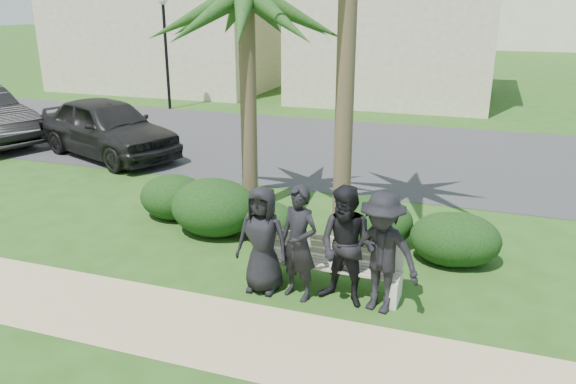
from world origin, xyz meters
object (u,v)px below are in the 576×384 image
Objects in this scene: street_lamp at (165,32)px; car_a at (107,127)px; park_bench at (328,268)px; man_c at (347,247)px; man_a at (263,240)px; man_d at (381,253)px; man_b at (299,243)px.

car_a is (2.19, -6.90, -2.14)m from street_lamp.
street_lamp is at bearing 39.35° from car_a.
man_c is at bearing -40.53° from park_bench.
man_a is 0.93× the size of man_c.
man_d is (10.70, -12.56, -2.09)m from street_lamp.
street_lamp is at bearing 129.92° from park_bench.
man_d is at bearing 9.06° from man_c.
man_b is 0.68m from man_c.
street_lamp is 2.49× the size of man_c.
man_a is 0.94× the size of man_d.
man_c is 9.81m from car_a.
man_c is (1.24, 0.02, 0.06)m from man_a.
man_b is (-0.34, -0.35, 0.50)m from park_bench.
park_bench is at bearing -51.08° from street_lamp.
man_a is 0.34× the size of car_a.
car_a is at bearing 156.60° from man_c.
street_lamp is 16.63m from man_d.
car_a reaches higher than man_a.
street_lamp is 7.55m from car_a.
man_d reaches higher than man_b.
man_c is at bearing -103.31° from car_a.
man_d is (0.48, -0.02, -0.01)m from man_c.
street_lamp is 2.56× the size of man_b.
man_a is at bearing -167.46° from man_c.
park_bench is at bearing -102.99° from car_a.
man_a is at bearing -54.41° from street_lamp.
park_bench is at bearing 150.13° from man_c.
man_b reaches higher than park_bench.
man_d is 10.22m from car_a.
street_lamp reaches higher than man_d.
man_d reaches higher than car_a.
street_lamp is 15.59m from man_a.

